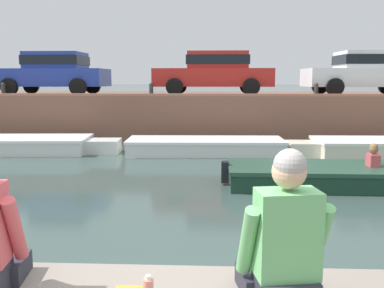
% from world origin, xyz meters
% --- Properties ---
extents(ground_plane, '(400.00, 400.00, 0.00)m').
position_xyz_m(ground_plane, '(0.00, 5.70, 0.00)').
color(ground_plane, '#384C47').
extents(far_quay_wall, '(60.00, 6.00, 1.68)m').
position_xyz_m(far_quay_wall, '(0.00, 14.40, 0.84)').
color(far_quay_wall, brown).
rests_on(far_quay_wall, ground).
extents(far_wall_coping, '(60.00, 0.24, 0.08)m').
position_xyz_m(far_wall_coping, '(0.00, 11.52, 1.72)').
color(far_wall_coping, '#925F4C').
rests_on(far_wall_coping, far_quay_wall).
extents(boat_moored_west_white, '(6.14, 2.05, 0.49)m').
position_xyz_m(boat_moored_west_white, '(-5.92, 9.74, 0.24)').
color(boat_moored_west_white, white).
rests_on(boat_moored_west_white, ground).
extents(boat_moored_central_white, '(5.60, 1.74, 0.47)m').
position_xyz_m(boat_moored_central_white, '(0.21, 9.79, 0.23)').
color(boat_moored_central_white, white).
rests_on(boat_moored_central_white, ground).
extents(boat_moored_east_cream, '(5.20, 1.85, 0.50)m').
position_xyz_m(boat_moored_east_cream, '(5.20, 9.67, 0.25)').
color(boat_moored_east_cream, silver).
rests_on(boat_moored_east_cream, ground).
extents(motorboat_passing, '(5.67, 1.62, 0.92)m').
position_xyz_m(motorboat_passing, '(3.07, 5.96, 0.22)').
color(motorboat_passing, '#193828').
rests_on(motorboat_passing, ground).
extents(car_leftmost_blue, '(3.99, 2.03, 1.54)m').
position_xyz_m(car_leftmost_blue, '(-5.68, 12.82, 2.53)').
color(car_leftmost_blue, '#233893').
rests_on(car_leftmost_blue, far_quay_wall).
extents(car_left_inner_red, '(4.29, 1.96, 1.54)m').
position_xyz_m(car_left_inner_red, '(0.27, 12.82, 2.53)').
color(car_left_inner_red, '#B2231E').
rests_on(car_left_inner_red, far_quay_wall).
extents(car_centre_white, '(4.14, 2.10, 1.54)m').
position_xyz_m(car_centre_white, '(5.64, 12.82, 2.53)').
color(car_centre_white, white).
rests_on(car_centre_white, far_quay_wall).
extents(mooring_bollard_west, '(0.15, 0.15, 0.45)m').
position_xyz_m(mooring_bollard_west, '(-7.07, 11.65, 1.92)').
color(mooring_bollard_west, '#2D2B28').
rests_on(mooring_bollard_west, far_quay_wall).
extents(mooring_bollard_mid, '(0.15, 0.15, 0.45)m').
position_xyz_m(mooring_bollard_mid, '(-1.90, 11.65, 1.92)').
color(mooring_bollard_mid, '#2D2B28').
rests_on(mooring_bollard_mid, far_quay_wall).
extents(mooring_bollard_east, '(0.15, 0.15, 0.45)m').
position_xyz_m(mooring_bollard_east, '(3.66, 11.65, 1.92)').
color(mooring_bollard_east, '#2D2B28').
rests_on(mooring_bollard_east, far_quay_wall).
extents(person_seated_right, '(0.57, 0.58, 0.96)m').
position_xyz_m(person_seated_right, '(0.62, -0.51, 1.25)').
color(person_seated_right, '#282833').
rests_on(person_seated_right, near_quay).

